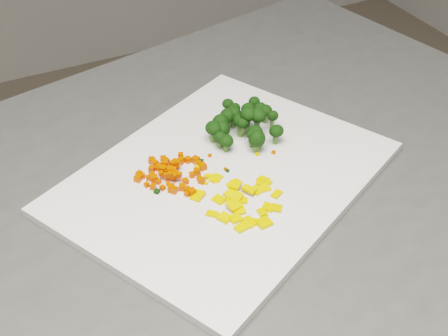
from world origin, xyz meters
name	(u,v)px	position (x,y,z in m)	size (l,w,h in m)	color
cutting_board	(224,177)	(0.03, -0.01, 0.91)	(0.40, 0.31, 0.01)	white
carrot_pile	(172,170)	(-0.03, 0.01, 0.92)	(0.09, 0.09, 0.03)	#E63802
pepper_pile	(238,196)	(0.02, -0.06, 0.92)	(0.10, 0.10, 0.01)	#FFB70D
broccoli_pile	(247,117)	(0.10, 0.06, 0.94)	(0.11, 0.11, 0.05)	black
carrot_cube_0	(152,169)	(-0.05, 0.04, 0.91)	(0.01, 0.01, 0.01)	#E63802
carrot_cube_1	(153,187)	(-0.07, 0.00, 0.91)	(0.01, 0.01, 0.01)	#E63802
carrot_cube_2	(139,174)	(-0.07, 0.03, 0.91)	(0.01, 0.01, 0.01)	#E63802
carrot_cube_3	(161,167)	(-0.04, 0.03, 0.92)	(0.01, 0.01, 0.01)	#E63802
carrot_cube_4	(165,175)	(-0.04, 0.02, 0.91)	(0.01, 0.01, 0.01)	#E63802
carrot_cube_5	(159,166)	(-0.04, 0.04, 0.91)	(0.01, 0.01, 0.01)	#E63802
carrot_cube_6	(166,170)	(-0.04, 0.03, 0.91)	(0.01, 0.01, 0.01)	#E63802
carrot_cube_7	(181,155)	(-0.01, 0.05, 0.91)	(0.01, 0.01, 0.01)	#E63802
carrot_cube_8	(187,194)	(-0.03, -0.03, 0.91)	(0.01, 0.01, 0.01)	#E63802
carrot_cube_9	(192,192)	(-0.03, -0.03, 0.92)	(0.01, 0.01, 0.01)	#E63802
carrot_cube_10	(172,172)	(-0.03, 0.02, 0.91)	(0.01, 0.01, 0.01)	#E63802
carrot_cube_11	(197,172)	(0.00, 0.01, 0.91)	(0.01, 0.01, 0.01)	#E63802
carrot_cube_12	(187,190)	(-0.03, -0.02, 0.91)	(0.01, 0.01, 0.01)	#E63802
carrot_cube_13	(188,160)	(0.00, 0.03, 0.91)	(0.01, 0.01, 0.01)	#E63802
carrot_cube_14	(165,168)	(-0.04, 0.03, 0.91)	(0.01, 0.01, 0.01)	#E63802
carrot_cube_15	(174,174)	(-0.03, 0.01, 0.92)	(0.01, 0.01, 0.01)	#E63802
carrot_cube_16	(182,187)	(-0.03, -0.01, 0.91)	(0.01, 0.01, 0.01)	#E63802
carrot_cube_17	(164,171)	(-0.04, 0.02, 0.92)	(0.01, 0.01, 0.01)	#E63802
carrot_cube_18	(160,170)	(-0.04, 0.03, 0.91)	(0.01, 0.01, 0.01)	#E63802
carrot_cube_19	(163,159)	(-0.03, 0.05, 0.91)	(0.01, 0.01, 0.01)	#E63802
carrot_cube_20	(198,163)	(0.00, 0.02, 0.91)	(0.01, 0.01, 0.01)	#E63802
carrot_cube_21	(170,174)	(-0.04, 0.02, 0.91)	(0.01, 0.01, 0.01)	#E63802
carrot_cube_22	(176,165)	(-0.02, 0.03, 0.91)	(0.01, 0.01, 0.01)	#E63802
carrot_cube_23	(163,169)	(-0.04, 0.02, 0.92)	(0.01, 0.01, 0.01)	#E63802
carrot_cube_24	(161,174)	(-0.05, 0.02, 0.92)	(0.01, 0.01, 0.01)	#E63802
carrot_cube_25	(169,171)	(-0.04, 0.02, 0.92)	(0.01, 0.01, 0.01)	#E63802
carrot_cube_26	(189,191)	(-0.03, -0.02, 0.91)	(0.01, 0.01, 0.01)	#E63802
carrot_cube_27	(169,172)	(-0.04, 0.02, 0.91)	(0.01, 0.01, 0.01)	#E63802
carrot_cube_28	(158,182)	(-0.06, 0.01, 0.91)	(0.01, 0.01, 0.01)	#E63802
carrot_cube_29	(174,190)	(-0.04, -0.01, 0.91)	(0.01, 0.01, 0.01)	#E63802
carrot_cube_30	(141,176)	(-0.07, 0.03, 0.91)	(0.01, 0.01, 0.01)	#E63802
carrot_cube_31	(155,163)	(-0.05, 0.05, 0.91)	(0.01, 0.01, 0.01)	#E63802
carrot_cube_32	(164,164)	(-0.04, 0.03, 0.92)	(0.01, 0.01, 0.01)	#E63802
carrot_cube_33	(171,168)	(-0.03, 0.03, 0.91)	(0.01, 0.01, 0.01)	#E63802
carrot_cube_34	(174,164)	(-0.03, 0.03, 0.92)	(0.01, 0.01, 0.01)	#E63802
carrot_cube_35	(200,179)	(-0.01, -0.01, 0.91)	(0.01, 0.01, 0.01)	#E63802
carrot_cube_36	(153,178)	(-0.06, 0.02, 0.91)	(0.01, 0.01, 0.01)	#E63802
carrot_cube_37	(181,163)	(-0.01, 0.03, 0.91)	(0.01, 0.01, 0.01)	#E63802
carrot_cube_38	(143,176)	(-0.07, 0.03, 0.91)	(0.01, 0.01, 0.01)	#E63802
carrot_cube_39	(181,160)	(-0.01, 0.04, 0.91)	(0.01, 0.01, 0.01)	#E63802
carrot_cube_40	(166,161)	(-0.03, 0.04, 0.91)	(0.01, 0.01, 0.01)	#E63802
carrot_cube_41	(152,176)	(-0.06, 0.02, 0.91)	(0.01, 0.01, 0.01)	#E63802
carrot_cube_42	(171,188)	(-0.05, -0.01, 0.92)	(0.01, 0.01, 0.01)	#E63802
carrot_cube_43	(168,176)	(-0.04, 0.01, 0.91)	(0.01, 0.01, 0.01)	#E63802
carrot_cube_44	(170,170)	(-0.04, 0.01, 0.92)	(0.01, 0.01, 0.01)	#E63802
carrot_cube_45	(147,185)	(-0.07, 0.01, 0.91)	(0.01, 0.01, 0.01)	#E63802
carrot_cube_46	(179,175)	(-0.03, 0.00, 0.92)	(0.01, 0.01, 0.01)	#E63802
carrot_cube_47	(166,175)	(-0.04, 0.01, 0.92)	(0.01, 0.01, 0.01)	#E63802
carrot_cube_48	(138,178)	(-0.08, 0.03, 0.91)	(0.01, 0.01, 0.01)	#E63802
carrot_cube_49	(177,163)	(-0.02, 0.02, 0.92)	(0.01, 0.01, 0.01)	#E63802
carrot_cube_50	(172,172)	(-0.04, 0.01, 0.92)	(0.01, 0.01, 0.01)	#E63802
carrot_cube_51	(203,167)	(0.01, 0.01, 0.92)	(0.01, 0.01, 0.01)	#E63802
carrot_cube_52	(202,181)	(-0.01, -0.01, 0.91)	(0.01, 0.01, 0.01)	#E63802
carrot_cube_53	(181,160)	(-0.01, 0.04, 0.91)	(0.01, 0.01, 0.01)	#E63802
carrot_cube_54	(176,164)	(-0.02, 0.02, 0.92)	(0.01, 0.01, 0.01)	#E63802
carrot_cube_55	(163,188)	(-0.06, 0.00, 0.91)	(0.01, 0.01, 0.01)	#E63802
carrot_cube_56	(173,177)	(-0.04, 0.00, 0.92)	(0.01, 0.01, 0.01)	#E63802
carrot_cube_57	(165,169)	(-0.04, 0.02, 0.92)	(0.01, 0.01, 0.01)	#E63802
carrot_cube_58	(154,179)	(-0.06, 0.02, 0.92)	(0.01, 0.01, 0.01)	#E63802
carrot_cube_59	(167,169)	(-0.04, 0.03, 0.91)	(0.01, 0.01, 0.01)	#E63802
carrot_cube_60	(192,175)	(-0.01, 0.00, 0.91)	(0.01, 0.01, 0.01)	#E63802
carrot_cube_61	(158,167)	(-0.05, 0.04, 0.91)	(0.01, 0.01, 0.01)	#E63802
carrot_cube_62	(198,173)	(0.00, 0.00, 0.91)	(0.01, 0.01, 0.01)	#E63802
carrot_cube_63	(190,160)	(0.00, 0.03, 0.91)	(0.01, 0.01, 0.01)	#E63802
carrot_cube_64	(175,162)	(-0.02, 0.03, 0.92)	(0.01, 0.01, 0.01)	#E63802
carrot_cube_65	(167,171)	(-0.04, 0.02, 0.92)	(0.01, 0.01, 0.01)	#E63802
carrot_cube_66	(196,160)	(0.00, 0.03, 0.92)	(0.01, 0.01, 0.01)	#E63802
carrot_cube_67	(185,181)	(-0.02, -0.01, 0.91)	(0.01, 0.01, 0.01)	#E63802
carrot_cube_68	(148,178)	(-0.06, 0.02, 0.91)	(0.01, 0.01, 0.01)	#E63802
carrot_cube_69	(156,168)	(-0.05, 0.04, 0.91)	(0.01, 0.01, 0.01)	#E63802
carrot_cube_70	(165,165)	(-0.04, 0.03, 0.92)	(0.01, 0.01, 0.01)	#E63802
carrot_cube_71	(175,176)	(-0.04, 0.00, 0.92)	(0.01, 0.01, 0.01)	#E63802
carrot_cube_72	(152,161)	(-0.05, 0.05, 0.91)	(0.01, 0.01, 0.01)	#E63802
carrot_cube_73	(151,160)	(-0.05, 0.05, 0.91)	(0.01, 0.01, 0.01)	#E63802
carrot_cube_74	(173,171)	(-0.03, 0.01, 0.92)	(0.01, 0.01, 0.01)	#E63802
carrot_cube_75	(170,174)	(-0.04, 0.01, 0.92)	(0.01, 0.01, 0.01)	#E63802
pepper_chunk_0	(224,218)	(-0.01, -0.09, 0.91)	(0.02, 0.01, 0.00)	#FFB70D
pepper_chunk_1	(232,187)	(0.02, -0.04, 0.91)	(0.02, 0.01, 0.00)	#FFB70D
pepper_chunk_2	(265,182)	(0.07, -0.05, 0.91)	(0.01, 0.01, 0.00)	#FFB70D
pepper_chunk_3	(263,182)	(0.06, -0.05, 0.91)	(0.01, 0.02, 0.00)	#FFB70D
pepper_chunk_4	(262,213)	(0.03, -0.10, 0.91)	(0.01, 0.01, 0.00)	#FFB70D
pepper_chunk_5	(241,228)	(0.00, -0.11, 0.91)	(0.01, 0.02, 0.00)	#FFB70D
pepper_chunk_6	(237,196)	(0.02, -0.06, 0.92)	(0.01, 0.01, 0.00)	#FFB70D
pepper_chunk_7	(232,195)	(0.02, -0.05, 0.91)	(0.02, 0.02, 0.00)	#FFB70D
pepper_chunk_8	(238,196)	(0.02, -0.06, 0.91)	(0.01, 0.01, 0.00)	#FFB70D
pepper_chunk_9	(212,214)	(-0.02, -0.07, 0.91)	(0.01, 0.01, 0.00)	#FFB70D
pepper_chunk_10	(234,205)	(0.01, -0.08, 0.92)	(0.02, 0.02, 0.00)	#FFB70D
pepper_chunk_11	(249,189)	(0.04, -0.06, 0.92)	(0.02, 0.01, 0.00)	#FFB70D
pepper_chunk_12	(215,179)	(0.01, -0.01, 0.91)	(0.02, 0.01, 0.00)	#FFB70D
pepper_chunk_13	(219,200)	(0.00, -0.05, 0.91)	(0.02, 0.01, 0.00)	#FFB70D
pepper_chunk_14	(213,178)	(0.01, -0.01, 0.91)	(0.01, 0.01, 0.00)	#FFB70D
pepper_chunk_15	(276,208)	(0.05, -0.10, 0.91)	(0.01, 0.01, 0.00)	#FFB70D
pepper_chunk_16	(239,211)	(0.01, -0.08, 0.91)	(0.01, 0.02, 0.00)	#FFB70D
pepper_chunk_17	(262,180)	(0.07, -0.04, 0.91)	(0.01, 0.01, 0.00)	#FFB70D
pepper_chunk_18	(256,190)	(0.05, -0.06, 0.91)	(0.01, 0.01, 0.00)	#FFB70D
pepper_chunk_19	(198,196)	(-0.02, -0.04, 0.91)	(0.02, 0.01, 0.00)	#FFB70D
pepper_chunk_20	(235,183)	(0.03, -0.03, 0.91)	(0.01, 0.01, 0.00)	#FFB70D
pepper_chunk_21	(216,178)	(0.01, -0.01, 0.91)	(0.01, 0.01, 0.00)	#FFB70D
pepper_chunk_22	(268,207)	(0.05, -0.09, 0.91)	(0.02, 0.01, 0.00)	#FFB70D
pepper_chunk_23	(277,194)	(0.07, -0.08, 0.91)	(0.02, 0.01, 0.00)	#FFB70D
pepper_chunk_24	(265,188)	(0.06, -0.06, 0.91)	(0.01, 0.01, 0.00)	#FFB70D
pepper_chunk_25	(235,201)	(0.01, -0.07, 0.92)	(0.02, 0.01, 0.00)	#FFB70D
pepper_chunk_26	(241,200)	(0.02, -0.07, 0.91)	(0.01, 0.02, 0.00)	#FFB70D
pepper_chunk_27	(235,185)	(0.03, -0.04, 0.92)	(0.02, 0.01, 0.00)	#FFB70D
pepper_chunk_28	(224,217)	(-0.01, -0.08, 0.91)	(0.01, 0.01, 0.00)	#FFB70D
pepper_chunk_29	(232,200)	(0.01, -0.06, 0.91)	(0.01, 0.01, 0.00)	#FFB70D
pepper_chunk_30	(236,219)	(0.00, -0.09, 0.91)	(0.01, 0.01, 0.00)	#FFB70D
pepper_chunk_31	(264,223)	(0.03, -0.11, 0.91)	(0.02, 0.02, 0.00)	#FFB70D
pepper_chunk_32	(252,223)	(0.02, -0.11, 0.91)	(0.01, 0.01, 0.00)	#FFB70D
pepper_chunk_33	(248,221)	(0.01, -0.10, 0.91)	(0.01, 0.01, 0.00)	#FFB70D
broccoli_floret_0	(241,125)	(0.09, 0.06, 0.93)	(0.03, 0.03, 0.03)	black
broccoli_floret_1	(220,126)	(0.06, 0.07, 0.93)	(0.03, 0.03, 0.03)	black
broccoli_floret_2	(243,125)	(0.09, 0.05, 0.93)	(0.03, 0.03, 0.02)	black
broccoli_floret_3	(233,114)	(0.09, 0.09, 0.92)	(0.02, 0.02, 0.03)	black
broccoli_floret_4	(272,121)	(0.13, 0.05, 0.93)	(0.02, 0.02, 0.03)	black
broccoli_floret_5	(276,135)	(0.12, 0.02, 0.92)	(0.03, 0.03, 0.03)	black
broccoli_floret_6	(233,117)	(0.09, 0.08, 0.93)	(0.03, 0.03, 0.03)	black
broccoli_floret_7	(265,114)	(0.13, 0.07, 0.92)	(0.03, 0.03, 0.03)	black
broccoli_floret_8	(251,139)	(0.09, 0.03, 0.92)	(0.02, 0.02, 0.03)	black
broccoli_floret_9	(221,132)	(0.06, 0.06, 0.92)	(0.03, 0.03, 0.03)	black
broccoli_floret_10	(227,120)	(0.08, 0.08, 0.93)	(0.03, 0.03, 0.03)	black
broccoli_floret_11	(217,128)	(0.06, 0.07, 0.92)	(0.02, 0.02, 0.03)	black
broccoli_floret_12	(259,112)	(0.13, 0.08, 0.92)	(0.03, 0.03, 0.03)	black
broccoli_floret_13	(248,112)	(0.10, 0.07, 0.93)	(0.03, 0.03, 0.03)	black
broccoli_floret_14	(257,120)	(0.11, 0.05, 0.94)	(0.03, 0.03, 0.03)	black
broccoli_floret_15	(255,136)	(0.09, 0.03, 0.92)	(0.03, 0.03, 0.03)	black
broccoli_floret_16	(213,132)	(0.05, 0.06, 0.93)	(0.03, 0.03, 0.03)	black
broccoli_floret_17	(247,118)	(0.09, 0.05, 0.94)	(0.03, 0.03, 0.03)	black
broccoli_floret_18	(226,144)	(0.05, 0.03, 0.92)	(0.03, 0.03, 0.02)	black
broccoli_floret_19	(254,106)	(0.13, 0.10, 0.92)	(0.02, 0.02, 0.03)	black
broccoli_floret_20	(227,108)	(0.09, 0.11, 0.92)	(0.02, 0.02, 0.03)	black
broccoli_floret_21	(220,141)	(0.05, 0.04, 0.92)	(0.02, 0.02, 0.02)	black
broccoli_floret_22	(256,142)	(0.09, 0.01, 0.93)	(0.03, 0.03, 0.03)	black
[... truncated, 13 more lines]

